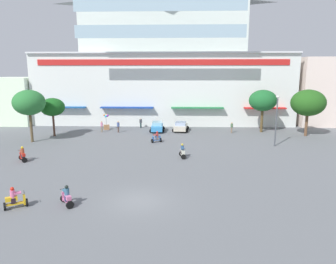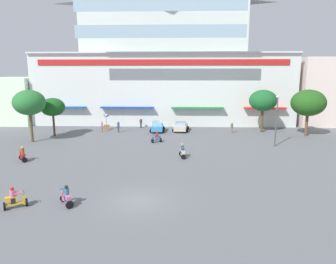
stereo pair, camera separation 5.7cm
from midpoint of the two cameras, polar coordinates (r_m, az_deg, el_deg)
ground_plane at (r=34.33m, az=-2.61°, el=-3.95°), size 128.00×128.00×0.00m
colonial_building at (r=56.66m, az=-0.71°, el=12.25°), size 43.90×17.93×23.25m
flank_building_left at (r=62.16m, az=-26.19°, el=5.42°), size 8.76×11.14×8.01m
flank_building_right at (r=61.30m, az=26.76°, el=6.86°), size 10.58×11.89×11.31m
plaza_tree_0 at (r=45.69m, az=-20.66°, el=4.35°), size 3.33×3.46×5.39m
plaza_tree_1 at (r=47.81m, az=17.32°, el=5.59°), size 4.11×3.69×6.36m
plaza_tree_2 at (r=42.78m, az=-24.41°, el=4.99°), size 3.98×4.10×6.72m
plaza_tree_3 at (r=47.08m, az=24.72°, el=4.94°), size 4.73×4.47×6.56m
parked_car_0 at (r=46.64m, az=-1.96°, el=1.02°), size 2.31×3.94×1.53m
parked_car_1 at (r=47.03m, az=2.45°, el=1.06°), size 2.66×4.14×1.43m
scooter_rider_0 at (r=34.40m, az=-25.41°, el=-3.88°), size 1.32×1.44×1.57m
scooter_rider_1 at (r=32.39m, az=2.74°, el=-3.71°), size 0.76×1.50×1.51m
scooter_rider_3 at (r=39.35m, az=-2.10°, el=-1.09°), size 1.40×1.01×1.46m
scooter_rider_4 at (r=22.21m, az=-18.32°, el=-11.41°), size 1.30×1.49×1.47m
scooter_rider_5 at (r=23.07m, az=-26.59°, el=-11.14°), size 1.52×1.21×1.50m
pedestrian_0 at (r=46.48m, az=-9.20°, el=1.12°), size 0.49×0.49×1.73m
pedestrian_1 at (r=49.95m, az=-5.05°, el=1.79°), size 0.56×0.56×1.57m
pedestrian_2 at (r=46.41m, az=11.84°, el=0.93°), size 0.38×0.38×1.61m
pedestrian_3 at (r=47.12m, az=-12.19°, el=1.16°), size 0.37×0.37×1.71m
streetlamp_near at (r=39.05m, az=19.61°, el=2.70°), size 0.40×0.40×6.17m
balloon_vendor_cart at (r=49.16m, az=-11.34°, el=1.55°), size 1.02×0.84×2.43m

